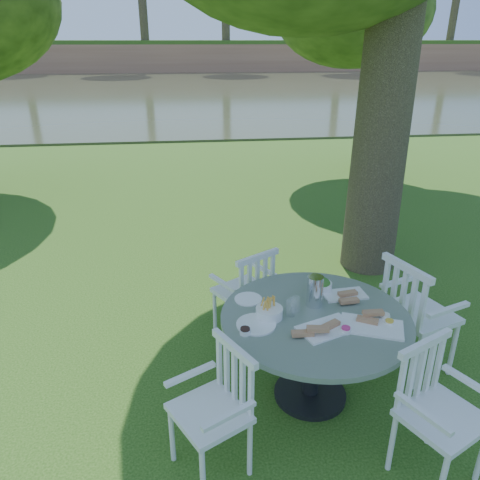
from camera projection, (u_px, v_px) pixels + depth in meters
ground at (243, 328)px, 4.53m from camera, size 140.00×140.00×0.00m
table at (314, 332)px, 3.45m from camera, size 1.38×1.38×0.73m
chair_ne at (412, 309)px, 3.75m from camera, size 0.61×0.63×1.00m
chair_nw at (249, 289)px, 4.19m from camera, size 0.61×0.60×0.90m
chair_sw at (221, 399)px, 2.92m from camera, size 0.57×0.59×0.87m
chair_se at (432, 401)px, 2.88m from camera, size 0.60×0.59×0.91m
tableware at (310, 305)px, 3.44m from camera, size 1.18×0.86×0.24m
river at (189, 91)px, 25.50m from camera, size 100.00×28.00×0.12m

